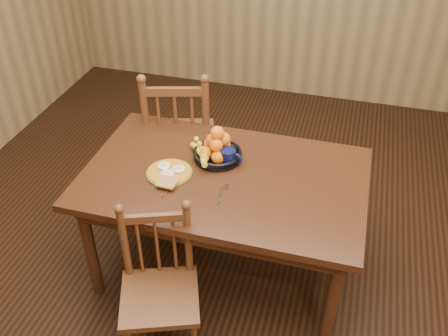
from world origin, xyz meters
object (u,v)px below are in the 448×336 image
(breakfast_plate, at_px, (169,173))
(fruit_bowl, at_px, (216,149))
(chair_far, at_px, (179,138))
(coffee_mug, at_px, (229,157))
(chair_near, at_px, (160,289))
(dining_table, at_px, (224,187))

(breakfast_plate, height_order, fruit_bowl, fruit_bowl)
(chair_far, height_order, fruit_bowl, chair_far)
(breakfast_plate, xyz_separation_m, coffee_mug, (0.30, 0.18, 0.04))
(chair_far, height_order, coffee_mug, chair_far)
(chair_near, relative_size, breakfast_plate, 3.02)
(chair_near, height_order, coffee_mug, chair_near)
(chair_near, bearing_deg, dining_table, 53.57)
(dining_table, distance_m, coffee_mug, 0.17)
(dining_table, distance_m, fruit_bowl, 0.23)
(dining_table, bearing_deg, breakfast_plate, -165.43)
(dining_table, relative_size, coffee_mug, 11.97)
(chair_near, bearing_deg, coffee_mug, 55.86)
(chair_far, distance_m, breakfast_plate, 0.77)
(chair_near, xyz_separation_m, breakfast_plate, (-0.13, 0.54, 0.34))
(dining_table, bearing_deg, coffee_mug, 90.87)
(chair_near, distance_m, coffee_mug, 0.84)
(chair_near, relative_size, fruit_bowl, 2.71)
(chair_far, xyz_separation_m, chair_near, (0.33, -1.24, -0.09))
(dining_table, xyz_separation_m, chair_near, (-0.17, -0.62, -0.24))
(breakfast_plate, distance_m, fruit_bowl, 0.32)
(breakfast_plate, distance_m, coffee_mug, 0.35)
(breakfast_plate, relative_size, fruit_bowl, 0.90)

